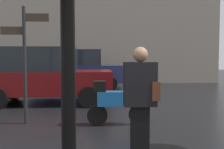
# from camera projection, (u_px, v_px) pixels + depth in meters

# --- Properties ---
(pedestrian_with_bag) EXTENTS (0.52, 0.24, 1.70)m
(pedestrian_with_bag) POSITION_uv_depth(u_px,v_px,m) (141.00, 96.00, 4.06)
(pedestrian_with_bag) COLOR black
(pedestrian_with_bag) RESTS_ON ground
(parked_scooter) EXTENTS (1.41, 0.32, 1.23)m
(parked_scooter) POSITION_uv_depth(u_px,v_px,m) (116.00, 101.00, 6.17)
(parked_scooter) COLOR black
(parked_scooter) RESTS_ON ground
(parked_car_left) EXTENTS (4.21, 1.99, 1.87)m
(parked_car_left) POSITION_uv_depth(u_px,v_px,m) (46.00, 75.00, 9.04)
(parked_car_left) COLOR #590C0F
(parked_car_left) RESTS_ON ground
(parked_car_right) EXTENTS (4.38, 1.82, 1.91)m
(parked_car_right) POSITION_uv_depth(u_px,v_px,m) (79.00, 69.00, 13.20)
(parked_car_right) COLOR #1E234C
(parked_car_right) RESTS_ON ground
(street_signpost) EXTENTS (1.08, 0.08, 2.69)m
(street_signpost) POSITION_uv_depth(u_px,v_px,m) (25.00, 53.00, 6.21)
(street_signpost) COLOR black
(street_signpost) RESTS_ON ground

